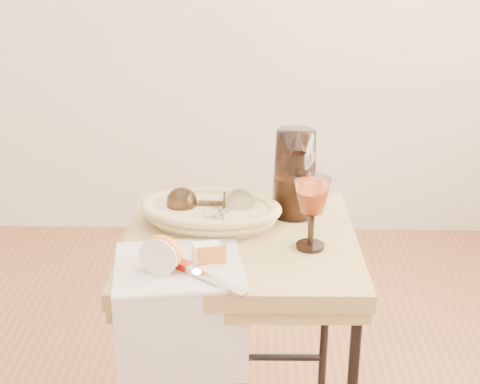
# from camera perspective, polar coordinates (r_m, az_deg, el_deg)

# --- Properties ---
(side_table) EXTENTS (0.55, 0.55, 0.70)m
(side_table) POSITION_cam_1_polar(r_m,az_deg,el_deg) (1.77, 0.02, -13.97)
(side_table) COLOR brown
(side_table) RESTS_ON floor
(tea_towel) EXTENTS (0.30, 0.28, 0.01)m
(tea_towel) POSITION_cam_1_polar(r_m,az_deg,el_deg) (1.46, -5.22, -6.19)
(tea_towel) COLOR beige
(tea_towel) RESTS_ON side_table
(bread_basket) EXTENTS (0.33, 0.25, 0.05)m
(bread_basket) POSITION_cam_1_polar(r_m,az_deg,el_deg) (1.64, -2.48, -1.89)
(bread_basket) COLOR #9A8448
(bread_basket) RESTS_ON side_table
(goblet_lying_a) EXTENTS (0.13, 0.08, 0.08)m
(goblet_lying_a) POSITION_cam_1_polar(r_m,az_deg,el_deg) (1.65, -3.39, -0.91)
(goblet_lying_a) COLOR #3C2819
(goblet_lying_a) RESTS_ON bread_basket
(goblet_lying_b) EXTENTS (0.13, 0.14, 0.07)m
(goblet_lying_b) POSITION_cam_1_polar(r_m,az_deg,el_deg) (1.61, -0.95, -1.44)
(goblet_lying_b) COLOR white
(goblet_lying_b) RESTS_ON bread_basket
(pitcher) EXTENTS (0.16, 0.23, 0.26)m
(pitcher) POSITION_cam_1_polar(r_m,az_deg,el_deg) (1.67, 4.66, 1.60)
(pitcher) COLOR black
(pitcher) RESTS_ON side_table
(wine_goblet) EXTENTS (0.09, 0.09, 0.17)m
(wine_goblet) POSITION_cam_1_polar(r_m,az_deg,el_deg) (1.51, 6.07, -1.81)
(wine_goblet) COLOR white
(wine_goblet) RESTS_ON side_table
(apple_half) EXTENTS (0.10, 0.06, 0.08)m
(apple_half) POSITION_cam_1_polar(r_m,az_deg,el_deg) (1.42, -6.63, -5.14)
(apple_half) COLOR red
(apple_half) RESTS_ON tea_towel
(apple_wedge) EXTENTS (0.07, 0.05, 0.04)m
(apple_wedge) POSITION_cam_1_polar(r_m,az_deg,el_deg) (1.46, -2.84, -5.10)
(apple_wedge) COLOR white
(apple_wedge) RESTS_ON tea_towel
(table_knife) EXTENTS (0.20, 0.18, 0.02)m
(table_knife) POSITION_cam_1_polar(r_m,az_deg,el_deg) (1.41, -3.72, -6.65)
(table_knife) COLOR silver
(table_knife) RESTS_ON tea_towel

